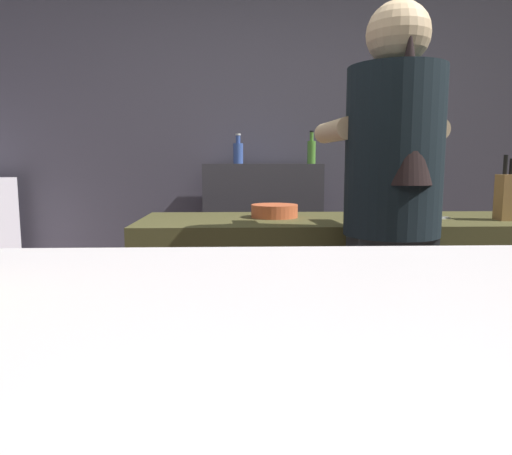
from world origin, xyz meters
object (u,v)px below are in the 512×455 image
at_px(chefs_knife, 425,218).
at_px(bottle_soy, 311,151).
at_px(bartender, 392,211).
at_px(mixing_bowl, 274,211).
at_px(bottle_vinegar, 238,152).
at_px(knife_block, 510,196).

height_order(chefs_knife, bottle_soy, bottle_soy).
height_order(bartender, mixing_bowl, bartender).
bearing_deg(bottle_soy, mixing_bowl, -107.13).
xyz_separation_m(chefs_knife, bottle_vinegar, (-0.84, 1.24, 0.32)).
height_order(knife_block, bottle_vinegar, bottle_vinegar).
distance_m(bottle_soy, bottle_vinegar, 0.50).
relative_size(knife_block, bottle_vinegar, 1.39).
relative_size(bartender, mixing_bowl, 7.95).
bearing_deg(bottle_vinegar, knife_block, -47.18).
xyz_separation_m(chefs_knife, bottle_soy, (-0.34, 1.16, 0.33)).
bearing_deg(bottle_vinegar, chefs_knife, -56.13).
height_order(chefs_knife, bottle_vinegar, bottle_vinegar).
bearing_deg(bottle_vinegar, bottle_soy, -10.02).
distance_m(knife_block, bottle_soy, 1.40).
bearing_deg(bartender, chefs_knife, -39.52).
height_order(mixing_bowl, bottle_vinegar, bottle_vinegar).
xyz_separation_m(knife_block, chefs_knife, (-0.36, 0.04, -0.10)).
xyz_separation_m(mixing_bowl, bottle_soy, (0.32, 1.05, 0.30)).
bearing_deg(bottle_soy, bottle_vinegar, 169.98).
bearing_deg(knife_block, bottle_soy, 120.18).
bearing_deg(bartender, mixing_bowl, 32.05).
height_order(knife_block, bottle_soy, bottle_soy).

